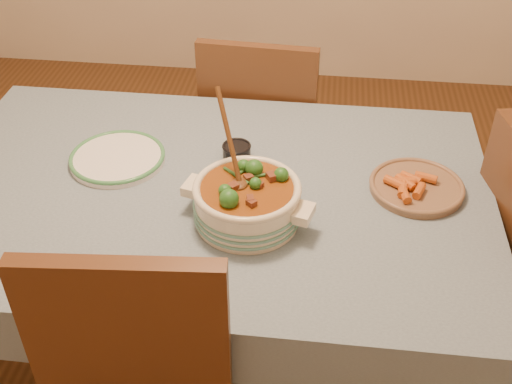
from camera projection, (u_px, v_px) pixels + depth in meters
floor at (217, 351)px, 2.36m from camera, size 4.50×4.50×0.00m
dining_table at (209, 211)px, 1.96m from camera, size 1.68×1.08×0.76m
stew_casserole at (247, 199)px, 1.74m from camera, size 0.38×0.35×0.35m
white_plate at (117, 158)px, 2.00m from camera, size 0.33×0.33×0.03m
condiment_bowl at (237, 151)px, 2.01m from camera, size 0.10×0.10×0.05m
fried_plate at (417, 185)px, 1.88m from camera, size 0.30×0.30×0.05m
chair_far at (262, 128)px, 2.58m from camera, size 0.47×0.47×0.95m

